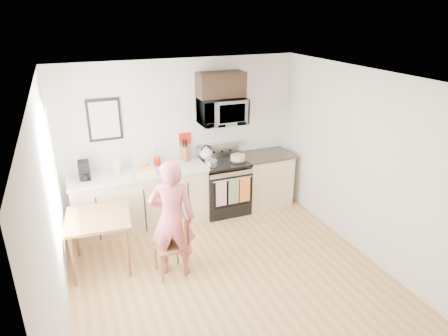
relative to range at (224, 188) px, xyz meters
name	(u,v)px	position (x,y,z in m)	size (l,w,h in m)	color
floor	(236,286)	(-0.63, -1.98, -0.44)	(4.60, 4.60, 0.00)	#A77240
back_wall	(182,139)	(-0.63, 0.32, 0.86)	(4.00, 0.04, 2.60)	beige
front_wall	(377,334)	(-0.63, -4.28, 0.86)	(4.00, 0.04, 2.60)	beige
left_wall	(53,228)	(-2.63, -1.98, 0.86)	(0.04, 4.60, 2.60)	beige
right_wall	(375,170)	(1.37, -1.98, 0.86)	(0.04, 4.60, 2.60)	beige
ceiling	(239,82)	(-0.63, -1.98, 2.16)	(4.00, 4.60, 0.04)	silver
window	(52,175)	(-2.59, -1.18, 1.11)	(0.06, 1.40, 1.50)	white
cabinet_left	(141,200)	(-1.43, 0.02, 0.01)	(2.10, 0.60, 0.90)	tan
countertop_left	(139,173)	(-1.43, 0.02, 0.48)	(2.14, 0.64, 0.04)	silver
cabinet_right	(265,179)	(0.80, 0.02, 0.01)	(0.84, 0.60, 0.90)	tan
countertop_right	(266,155)	(0.80, 0.02, 0.48)	(0.88, 0.64, 0.04)	black
range	(224,188)	(0.00, 0.00, 0.00)	(0.76, 0.70, 1.16)	black
microwave	(222,111)	(0.00, 0.10, 1.32)	(0.76, 0.51, 0.42)	#A8A8AC
upper_cabinet	(221,85)	(0.00, 0.15, 1.74)	(0.76, 0.35, 0.40)	black
wall_art	(104,120)	(-1.83, 0.30, 1.31)	(0.50, 0.04, 0.65)	black
wall_trivet	(185,139)	(-0.58, 0.31, 0.86)	(0.20, 0.02, 0.20)	red
person	(172,219)	(-1.28, -1.37, 0.37)	(0.59, 0.39, 1.61)	#C73653
dining_table	(98,223)	(-2.16, -0.89, 0.24)	(0.82, 0.82, 0.77)	brown
chair	(178,235)	(-1.22, -1.39, 0.12)	(0.42, 0.38, 0.86)	brown
knife_block	(186,153)	(-0.60, 0.24, 0.63)	(0.11, 0.16, 0.25)	brown
utensil_crock	(157,158)	(-1.09, 0.21, 0.63)	(0.11, 0.11, 0.33)	red
fruit_bowl	(145,168)	(-1.31, 0.06, 0.55)	(0.25, 0.25, 0.11)	white
milk_carton	(117,167)	(-1.75, 0.08, 0.62)	(0.09, 0.09, 0.24)	tan
coffee_maker	(84,171)	(-2.22, 0.05, 0.64)	(0.17, 0.24, 0.28)	black
bread_bag	(146,171)	(-1.34, -0.13, 0.56)	(0.30, 0.14, 0.11)	tan
cake	(238,158)	(0.22, -0.06, 0.54)	(0.30, 0.30, 0.10)	black
kettle	(206,153)	(-0.26, 0.19, 0.60)	(0.21, 0.21, 0.26)	white
pot	(211,163)	(-0.28, -0.12, 0.54)	(0.20, 0.34, 0.10)	#A8A8AC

